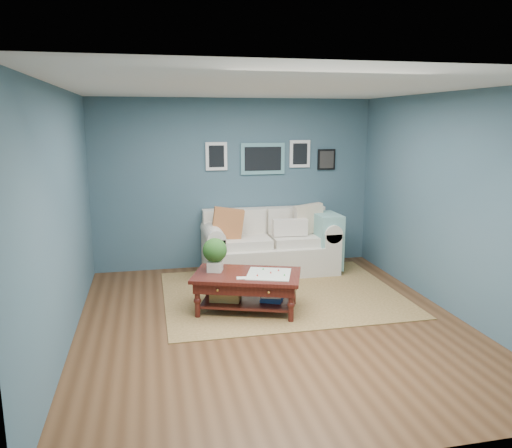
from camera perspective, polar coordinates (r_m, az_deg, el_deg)
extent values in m
plane|color=brown|center=(6.02, 1.87, -11.24)|extent=(5.00, 5.00, 0.00)
plane|color=white|center=(5.56, 2.06, 15.33)|extent=(5.00, 5.00, 0.00)
cube|color=#395766|center=(8.06, -2.40, 4.59)|extent=(4.50, 0.02, 2.70)
cube|color=#395766|center=(3.34, 12.58, -6.03)|extent=(4.50, 0.02, 2.70)
cube|color=#395766|center=(5.54, -21.23, 0.52)|extent=(0.02, 5.00, 2.70)
cube|color=#395766|center=(6.55, 21.42, 2.14)|extent=(0.02, 5.00, 2.70)
cube|color=#5D989D|center=(8.08, 0.78, 7.47)|extent=(0.72, 0.03, 0.50)
cube|color=black|center=(8.06, 0.81, 7.46)|extent=(0.60, 0.01, 0.38)
cube|color=white|center=(7.94, -4.55, 7.72)|extent=(0.34, 0.03, 0.44)
cube|color=white|center=(8.24, 5.03, 8.00)|extent=(0.34, 0.03, 0.44)
cube|color=black|center=(8.39, 8.04, 7.31)|extent=(0.30, 0.03, 0.34)
cube|color=brown|center=(6.97, 2.91, -7.95)|extent=(3.19, 2.55, 0.01)
cube|color=white|center=(7.88, 1.54, -3.92)|extent=(1.53, 0.95, 0.45)
cube|color=white|center=(8.11, 0.95, 0.06)|extent=(2.00, 0.24, 0.52)
cube|color=white|center=(7.69, -4.93, -3.51)|extent=(0.26, 0.95, 0.67)
cube|color=white|center=(8.10, 7.69, -2.79)|extent=(0.26, 0.95, 0.67)
cylinder|color=white|center=(7.61, -4.98, -1.09)|extent=(0.28, 0.95, 0.28)
cylinder|color=white|center=(8.03, 7.76, -0.49)|extent=(0.28, 0.95, 0.28)
cube|color=white|center=(7.66, -1.30, -2.09)|extent=(0.77, 0.60, 0.14)
cube|color=white|center=(7.85, 4.56, -1.78)|extent=(0.77, 0.60, 0.14)
cube|color=white|center=(7.89, -1.73, 0.28)|extent=(0.77, 0.13, 0.39)
cube|color=white|center=(8.07, 3.98, 0.52)|extent=(0.77, 0.13, 0.39)
cube|color=#CA6237|center=(7.56, -3.25, 0.09)|extent=(0.52, 0.19, 0.51)
cube|color=beige|center=(7.93, 6.06, 0.60)|extent=(0.51, 0.19, 0.50)
cube|color=beige|center=(7.73, 3.92, -0.39)|extent=(0.54, 0.13, 0.26)
cube|color=#7CB3B0|center=(7.95, 8.04, -1.89)|extent=(0.37, 0.59, 0.86)
cube|color=#340E0B|center=(6.22, -1.03, -5.87)|extent=(1.49, 1.15, 0.04)
cube|color=#340E0B|center=(6.25, -1.03, -6.64)|extent=(1.37, 1.04, 0.13)
cube|color=#340E0B|center=(6.34, -1.02, -8.86)|extent=(1.24, 0.90, 0.03)
sphere|color=gold|center=(5.97, -4.43, -7.56)|extent=(0.03, 0.03, 0.03)
sphere|color=gold|center=(5.89, 1.46, -7.82)|extent=(0.03, 0.03, 0.03)
cylinder|color=#340E0B|center=(6.13, -6.72, -8.65)|extent=(0.07, 0.07, 0.45)
cylinder|color=#340E0B|center=(5.98, 4.03, -9.15)|extent=(0.07, 0.07, 0.45)
cylinder|color=#340E0B|center=(6.67, -5.53, -6.92)|extent=(0.07, 0.07, 0.45)
cylinder|color=#340E0B|center=(6.53, 4.31, -7.32)|extent=(0.07, 0.07, 0.45)
cube|color=silver|center=(6.32, -4.70, -4.82)|extent=(0.22, 0.22, 0.13)
sphere|color=#1C4F16|center=(6.26, -4.73, -3.00)|extent=(0.31, 0.31, 0.31)
cube|color=white|center=(6.19, 1.48, -5.74)|extent=(0.67, 0.67, 0.01)
cube|color=#A88949|center=(6.34, -3.49, -7.70)|extent=(0.44, 0.37, 0.22)
cube|color=navy|center=(6.30, 1.78, -8.27)|extent=(0.31, 0.27, 0.12)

